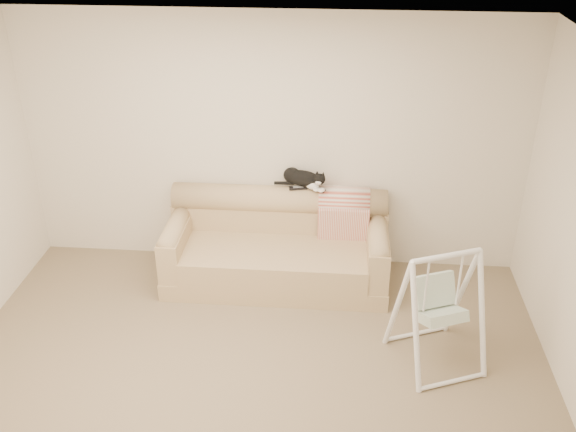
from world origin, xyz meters
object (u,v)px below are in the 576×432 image
object	(u,v)px
remote_a	(298,188)
baby_swing	(439,308)
remote_b	(318,189)
tuxedo_cat	(303,178)
sofa	(277,247)

from	to	relation	value
remote_a	baby_swing	size ratio (longest dim) A/B	0.18
remote_b	baby_swing	size ratio (longest dim) A/B	0.15
remote_a	tuxedo_cat	distance (m)	0.11
baby_swing	sofa	bearing A→B (deg)	141.82
remote_b	baby_swing	xyz separation A→B (m)	(1.06, -1.36, -0.38)
tuxedo_cat	baby_swing	distance (m)	1.91
sofa	baby_swing	bearing A→B (deg)	-38.18
sofa	remote_a	size ratio (longest dim) A/B	11.80
remote_b	tuxedo_cat	bearing A→B (deg)	166.95
sofa	baby_swing	xyz separation A→B (m)	(1.45, -1.14, 0.18)
sofa	baby_swing	size ratio (longest dim) A/B	2.08
remote_b	tuxedo_cat	world-z (taller)	tuxedo_cat
sofa	baby_swing	world-z (taller)	baby_swing
tuxedo_cat	remote_b	bearing A→B (deg)	-13.05
remote_b	remote_a	bearing A→B (deg)	179.28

